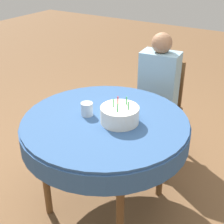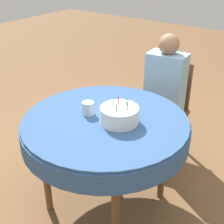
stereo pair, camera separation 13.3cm
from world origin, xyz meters
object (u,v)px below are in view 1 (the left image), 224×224
at_px(chair, 159,105).
at_px(drinking_glass, 87,109).
at_px(birthday_cake, 120,115).
at_px(person, 158,88).

relative_size(chair, drinking_glass, 9.58).
distance_m(birthday_cake, drinking_glass, 0.24).
height_order(person, drinking_glass, person).
xyz_separation_m(chair, person, (0.01, -0.09, 0.21)).
bearing_deg(birthday_cake, drinking_glass, -172.09).
distance_m(chair, drinking_glass, 0.99).
bearing_deg(person, drinking_glass, -105.89).
relative_size(birthday_cake, drinking_glass, 2.77).
height_order(chair, birthday_cake, birthday_cake).
distance_m(person, drinking_glass, 0.85).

